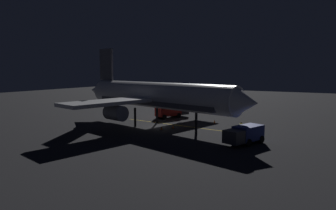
{
  "coord_description": "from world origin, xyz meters",
  "views": [
    {
      "loc": [
        40.02,
        24.95,
        8.8
      ],
      "look_at": [
        0.0,
        2.0,
        3.5
      ],
      "focal_mm": 32.68,
      "sensor_mm": 36.0,
      "label": 1
    }
  ],
  "objects_px": {
    "baggage_truck": "(245,135)",
    "traffic_cone_near_right": "(215,122)",
    "ground_crew_worker": "(241,128)",
    "airliner": "(154,96)",
    "catering_truck": "(171,111)",
    "traffic_cone_near_left": "(162,128)",
    "traffic_cone_under_wing": "(173,127)"
  },
  "relations": [
    {
      "from": "airliner",
      "to": "traffic_cone_near_left",
      "type": "distance_m",
      "value": 5.6
    },
    {
      "from": "airliner",
      "to": "baggage_truck",
      "type": "relative_size",
      "value": 5.91
    },
    {
      "from": "airliner",
      "to": "ground_crew_worker",
      "type": "relative_size",
      "value": 20.2
    },
    {
      "from": "traffic_cone_near_right",
      "to": "ground_crew_worker",
      "type": "bearing_deg",
      "value": 44.26
    },
    {
      "from": "airliner",
      "to": "catering_truck",
      "type": "relative_size",
      "value": 5.21
    },
    {
      "from": "baggage_truck",
      "to": "traffic_cone_near_right",
      "type": "relative_size",
      "value": 10.81
    },
    {
      "from": "traffic_cone_near_left",
      "to": "traffic_cone_near_right",
      "type": "height_order",
      "value": "same"
    },
    {
      "from": "baggage_truck",
      "to": "catering_truck",
      "type": "height_order",
      "value": "catering_truck"
    },
    {
      "from": "traffic_cone_near_right",
      "to": "traffic_cone_under_wing",
      "type": "distance_m",
      "value": 8.35
    },
    {
      "from": "traffic_cone_near_right",
      "to": "baggage_truck",
      "type": "bearing_deg",
      "value": 35.43
    },
    {
      "from": "baggage_truck",
      "to": "catering_truck",
      "type": "distance_m",
      "value": 22.08
    },
    {
      "from": "baggage_truck",
      "to": "traffic_cone_near_left",
      "type": "bearing_deg",
      "value": -101.02
    },
    {
      "from": "traffic_cone_under_wing",
      "to": "traffic_cone_near_left",
      "type": "bearing_deg",
      "value": -28.23
    },
    {
      "from": "catering_truck",
      "to": "ground_crew_worker",
      "type": "relative_size",
      "value": 3.88
    },
    {
      "from": "catering_truck",
      "to": "traffic_cone_under_wing",
      "type": "xyz_separation_m",
      "value": [
        9.04,
        5.42,
        -0.97
      ]
    },
    {
      "from": "traffic_cone_near_left",
      "to": "traffic_cone_under_wing",
      "type": "bearing_deg",
      "value": 151.77
    },
    {
      "from": "airliner",
      "to": "traffic_cone_near_right",
      "type": "distance_m",
      "value": 11.16
    },
    {
      "from": "airliner",
      "to": "catering_truck",
      "type": "distance_m",
      "value": 9.59
    },
    {
      "from": "traffic_cone_under_wing",
      "to": "airliner",
      "type": "bearing_deg",
      "value": -95.1
    },
    {
      "from": "traffic_cone_near_left",
      "to": "baggage_truck",
      "type": "bearing_deg",
      "value": 78.98
    },
    {
      "from": "ground_crew_worker",
      "to": "traffic_cone_under_wing",
      "type": "bearing_deg",
      "value": -84.83
    },
    {
      "from": "airliner",
      "to": "baggage_truck",
      "type": "bearing_deg",
      "value": 73.47
    },
    {
      "from": "airliner",
      "to": "traffic_cone_near_right",
      "type": "xyz_separation_m",
      "value": [
        -7.14,
        7.31,
        -4.49
      ]
    },
    {
      "from": "ground_crew_worker",
      "to": "traffic_cone_under_wing",
      "type": "height_order",
      "value": "ground_crew_worker"
    },
    {
      "from": "traffic_cone_under_wing",
      "to": "ground_crew_worker",
      "type": "bearing_deg",
      "value": 95.17
    },
    {
      "from": "catering_truck",
      "to": "traffic_cone_near_left",
      "type": "distance_m",
      "value": 11.75
    },
    {
      "from": "baggage_truck",
      "to": "ground_crew_worker",
      "type": "distance_m",
      "value": 5.64
    },
    {
      "from": "ground_crew_worker",
      "to": "traffic_cone_near_left",
      "type": "relative_size",
      "value": 3.16
    },
    {
      "from": "airliner",
      "to": "traffic_cone_near_left",
      "type": "xyz_separation_m",
      "value": [
        2.11,
        2.6,
        -4.49
      ]
    },
    {
      "from": "ground_crew_worker",
      "to": "traffic_cone_near_right",
      "type": "distance_m",
      "value": 9.15
    },
    {
      "from": "baggage_truck",
      "to": "catering_truck",
      "type": "xyz_separation_m",
      "value": [
        -13.38,
        -17.56,
        0.08
      ]
    },
    {
      "from": "baggage_truck",
      "to": "ground_crew_worker",
      "type": "relative_size",
      "value": 3.42
    }
  ]
}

